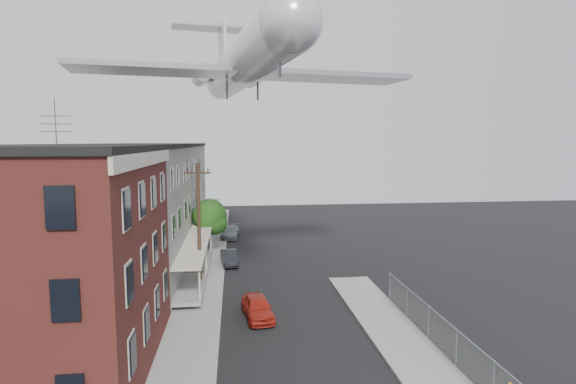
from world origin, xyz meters
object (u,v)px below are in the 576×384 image
utility_pole (199,224)px  street_tree (211,218)px  car_mid (229,258)px  car_far (230,232)px  airplane (243,64)px  car_near (258,307)px

utility_pole → street_tree: (0.33, 9.92, -1.22)m
car_mid → car_far: size_ratio=0.84×
street_tree → airplane: bearing=-69.3°
street_tree → car_mid: size_ratio=1.41×
car_far → airplane: bearing=-79.3°
utility_pole → car_mid: utility_pole is taller
car_near → airplane: 17.44m
utility_pole → car_mid: bearing=72.0°
car_near → airplane: bearing=86.0°
street_tree → airplane: airplane is taller
street_tree → car_mid: 5.01m
car_far → airplane: 21.56m
car_near → car_mid: 12.16m
car_far → car_mid: bearing=-84.1°
street_tree → utility_pole: bearing=-91.9°
utility_pole → airplane: bearing=32.9°
utility_pole → airplane: (3.27, 2.12, 11.48)m
car_mid → airplane: (1.27, -4.03, 15.54)m
car_near → car_far: 23.00m
street_tree → airplane: (2.95, -7.80, 12.70)m
street_tree → airplane: size_ratio=0.19×
street_tree → airplane: 15.19m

